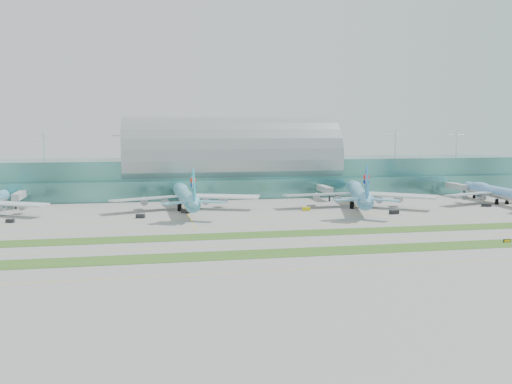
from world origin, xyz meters
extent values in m
plane|color=gray|center=(0.00, 0.00, 0.00)|extent=(700.00, 700.00, 0.00)
cube|color=#3D7A75|center=(0.00, 130.00, 10.00)|extent=(340.00, 42.00, 20.00)
cube|color=#3D7A75|center=(0.00, 106.00, 5.00)|extent=(340.00, 8.00, 10.00)
ellipsoid|color=#9EA5A8|center=(0.00, 130.00, 20.00)|extent=(340.00, 46.20, 16.17)
cylinder|color=white|center=(0.00, 130.00, 28.00)|extent=(0.80, 0.80, 16.00)
cube|color=#B2B7B7|center=(-106.00, 95.00, 5.50)|extent=(3.50, 22.00, 3.00)
cylinder|color=black|center=(-106.00, 85.00, 2.00)|extent=(1.00, 1.00, 4.00)
cube|color=#B2B7B7|center=(-31.00, 95.00, 5.50)|extent=(3.50, 22.00, 3.00)
cylinder|color=black|center=(-31.00, 85.00, 2.00)|extent=(1.00, 1.00, 4.00)
cube|color=#B2B7B7|center=(44.00, 95.00, 5.50)|extent=(3.50, 22.00, 3.00)
cylinder|color=black|center=(44.00, 85.00, 2.00)|extent=(1.00, 1.00, 4.00)
cube|color=#B2B7B7|center=(119.00, 95.00, 5.50)|extent=(3.50, 22.00, 3.00)
cylinder|color=black|center=(119.00, 85.00, 2.00)|extent=(1.00, 1.00, 4.00)
cube|color=#2D591E|center=(0.00, -28.00, 0.04)|extent=(420.00, 12.00, 0.08)
cube|color=#2D591E|center=(0.00, 2.00, 0.04)|extent=(420.00, 12.00, 0.08)
cube|color=yellow|center=(0.00, -48.00, 0.01)|extent=(420.00, 0.35, 0.01)
cube|color=yellow|center=(0.00, -14.00, 0.01)|extent=(420.00, 0.35, 0.01)
cube|color=yellow|center=(0.00, 18.00, 0.01)|extent=(420.00, 0.35, 0.01)
cube|color=yellow|center=(0.00, 40.00, 0.01)|extent=(420.00, 0.35, 0.01)
cone|color=#5FB0D1|center=(-113.03, 97.31, 5.49)|extent=(6.06, 5.11, 5.58)
cube|color=silver|center=(-100.62, 63.81, 5.13)|extent=(26.93, 18.87, 1.10)
cylinder|color=#95989D|center=(-104.08, 69.10, 3.24)|extent=(3.61, 5.27, 3.06)
cylinder|color=#5EB5CF|center=(-29.97, 69.34, 6.21)|extent=(7.92, 63.30, 6.32)
ellipsoid|color=#5EB5CF|center=(-30.42, 87.02, 7.95)|extent=(6.49, 19.35, 4.50)
cone|color=#5EB5CF|center=(-30.83, 103.36, 6.21)|extent=(6.44, 5.25, 6.32)
cone|color=#5EB5CF|center=(-29.06, 33.69, 7.44)|extent=(6.23, 9.32, 6.00)
cube|color=white|center=(-48.25, 66.84, 5.81)|extent=(31.09, 19.20, 1.24)
cylinder|color=#9B9CA3|center=(-43.80, 72.45, 3.67)|extent=(3.61, 5.69, 3.46)
cube|color=white|center=(-11.58, 67.77, 5.81)|extent=(31.31, 17.91, 1.24)
cylinder|color=#9B9CA3|center=(-16.31, 73.15, 3.67)|extent=(3.61, 5.69, 3.46)
cube|color=#2FB6D4|center=(-29.11, 35.73, 13.86)|extent=(0.95, 13.40, 14.69)
cylinder|color=white|center=(-29.14, 36.75, 15.38)|extent=(1.04, 4.91, 4.89)
cylinder|color=black|center=(-30.58, 93.33, 1.53)|extent=(1.83, 1.83, 3.06)
cylinder|color=black|center=(-32.92, 65.19, 1.53)|extent=(1.83, 1.83, 3.06)
cylinder|color=black|center=(-26.81, 65.34, 1.53)|extent=(1.83, 1.83, 3.06)
cylinder|color=#5EA6CF|center=(49.98, 60.94, 6.54)|extent=(24.98, 65.67, 6.65)
ellipsoid|color=#5EA6CF|center=(55.19, 78.80, 8.37)|extent=(11.72, 21.16, 4.74)
cone|color=#5EA6CF|center=(60.00, 95.31, 6.54)|extent=(7.88, 7.01, 6.65)
cone|color=#5EA6CF|center=(39.48, 24.91, 7.83)|extent=(8.76, 11.03, 6.31)
cube|color=silver|center=(30.85, 64.28, 6.11)|extent=(32.81, 11.25, 1.31)
cylinder|color=#9C9DA5|center=(37.10, 68.48, 3.86)|extent=(5.15, 6.68, 3.64)
cube|color=silver|center=(67.90, 53.48, 6.11)|extent=(30.25, 26.25, 1.31)
cylinder|color=#9C9DA5|center=(64.89, 60.38, 3.86)|extent=(5.15, 6.68, 3.64)
cube|color=#2D88C9|center=(40.08, 26.97, 14.58)|extent=(4.56, 13.71, 15.45)
cylinder|color=silver|center=(40.38, 28.00, 16.19)|extent=(2.37, 5.21, 5.15)
cylinder|color=black|center=(57.05, 85.18, 1.61)|extent=(1.93, 1.93, 3.22)
cylinder|color=black|center=(45.69, 57.72, 1.61)|extent=(1.93, 1.93, 3.22)
cylinder|color=black|center=(51.87, 55.92, 1.61)|extent=(1.93, 1.93, 3.22)
cylinder|color=#67A2E3|center=(123.04, 61.37, 5.53)|extent=(7.47, 56.41, 5.63)
ellipsoid|color=#67A2E3|center=(123.56, 77.11, 7.08)|extent=(5.90, 17.27, 4.01)
cone|color=#67A2E3|center=(124.03, 91.66, 5.53)|extent=(5.77, 4.72, 5.63)
cube|color=silver|center=(106.66, 60.09, 5.17)|extent=(27.91, 15.78, 1.11)
cylinder|color=gray|center=(110.90, 64.86, 3.27)|extent=(3.25, 5.09, 3.08)
cylinder|color=black|center=(123.74, 82.74, 1.36)|extent=(1.63, 1.63, 2.72)
cylinder|color=black|center=(120.20, 57.83, 1.36)|extent=(1.63, 1.63, 2.72)
cylinder|color=black|center=(125.64, 57.65, 1.36)|extent=(1.63, 1.63, 2.72)
cube|color=black|center=(-100.24, 46.37, 0.71)|extent=(3.42, 2.26, 1.41)
cube|color=black|center=(-50.03, 48.32, 0.83)|extent=(3.99, 2.98, 1.65)
cube|color=black|center=(-30.81, 58.07, 0.80)|extent=(4.25, 2.94, 1.61)
cube|color=yellow|center=(23.20, 55.56, 0.79)|extent=(3.79, 2.35, 1.58)
cube|color=black|center=(57.57, 38.18, 0.85)|extent=(4.21, 2.84, 1.71)
cube|color=black|center=(110.76, 51.93, 0.74)|extent=(4.61, 3.12, 1.49)
cube|color=black|center=(66.94, -26.65, 0.57)|extent=(2.68, 0.44, 1.13)
cube|color=yellow|center=(66.95, -26.83, 0.57)|extent=(2.26, 0.20, 0.82)
cylinder|color=black|center=(66.01, -26.71, 0.26)|extent=(0.12, 0.12, 0.51)
cylinder|color=black|center=(67.86, -26.58, 0.26)|extent=(0.12, 0.12, 0.51)
camera|label=1|loc=(-48.34, -189.24, 36.74)|focal=40.00mm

